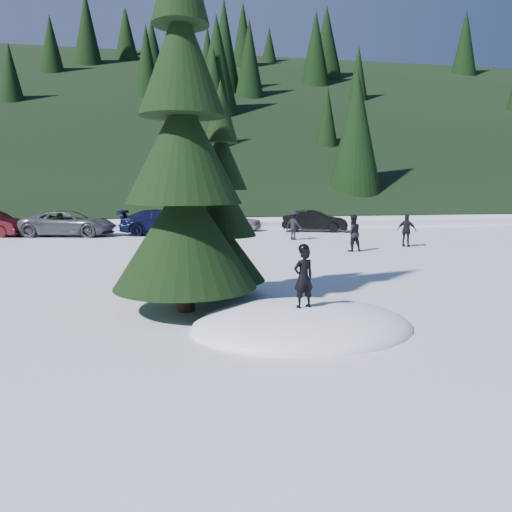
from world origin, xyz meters
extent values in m
plane|color=white|center=(0.00, 0.00, 0.00)|extent=(200.00, 200.00, 0.00)
ellipsoid|color=white|center=(0.00, 0.00, 0.00)|extent=(4.48, 3.52, 0.96)
cylinder|color=black|center=(-2.20, 1.80, 0.70)|extent=(0.38, 0.38, 1.40)
cone|color=black|center=(-2.20, 1.80, 1.79)|extent=(3.20, 3.20, 2.46)
cone|color=black|center=(-2.20, 1.80, 3.65)|extent=(2.54, 2.54, 2.46)
cone|color=black|center=(-2.20, 1.80, 5.51)|extent=(1.88, 1.88, 2.46)
cylinder|color=black|center=(-1.20, 3.20, 0.50)|extent=(0.26, 0.26, 1.00)
cone|color=black|center=(-1.20, 3.20, 1.16)|extent=(2.20, 2.20, 1.52)
cone|color=black|center=(-1.20, 3.20, 2.31)|extent=(1.75, 1.75, 1.52)
cone|color=black|center=(-1.20, 3.20, 3.46)|extent=(1.29, 1.29, 1.52)
cone|color=black|center=(-1.20, 3.20, 4.61)|extent=(0.84, 0.84, 1.52)
imported|color=black|center=(-0.05, -0.22, 1.06)|extent=(0.48, 0.38, 1.16)
imported|color=black|center=(5.31, 10.69, 0.79)|extent=(0.81, 0.66, 1.57)
imported|color=black|center=(8.35, 11.73, 0.75)|extent=(0.90, 0.85, 1.49)
imported|color=black|center=(4.05, 15.52, 0.77)|extent=(1.05, 1.14, 1.54)
imported|color=#52565B|center=(-7.69, 19.74, 0.70)|extent=(5.44, 3.39, 1.40)
imported|color=black|center=(-2.52, 19.37, 0.71)|extent=(5.16, 2.69, 1.43)
imported|color=gray|center=(1.66, 21.39, 0.62)|extent=(3.94, 2.88, 1.25)
imported|color=black|center=(6.47, 19.68, 0.64)|extent=(4.14, 2.49, 1.29)
camera|label=1|loc=(-2.73, -9.29, 2.83)|focal=35.00mm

